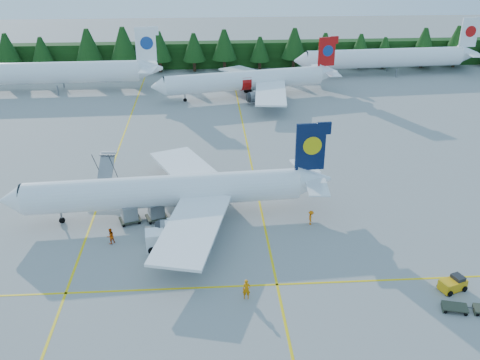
{
  "coord_description": "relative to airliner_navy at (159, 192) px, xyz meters",
  "views": [
    {
      "loc": [
        -0.36,
        -47.7,
        31.23
      ],
      "look_at": [
        3.52,
        10.26,
        3.5
      ],
      "focal_mm": 40.0,
      "sensor_mm": 36.0,
      "label": 1
    }
  ],
  "objects": [
    {
      "name": "uld_pair",
      "position": [
        -1.94,
        -1.0,
        -2.03
      ],
      "size": [
        5.86,
        2.94,
        1.82
      ],
      "rotation": [
        0.0,
        0.0,
        0.33
      ],
      "color": "#2F3325",
      "rests_on": "ground"
    },
    {
      "name": "airliner_navy",
      "position": [
        0.0,
        0.0,
        0.0
      ],
      "size": [
        37.29,
        30.61,
        10.84
      ],
      "rotation": [
        0.0,
        0.0,
        0.06
      ],
      "color": "white",
      "rests_on": "ground"
    },
    {
      "name": "crew_c",
      "position": [
        17.4,
        -2.99,
        -2.39
      ],
      "size": [
        0.61,
        0.79,
        1.73
      ],
      "primitive_type": "imported",
      "rotation": [
        0.0,
        0.0,
        1.39
      ],
      "color": "#E56404",
      "rests_on": "ground"
    },
    {
      "name": "taxi_stripe_b",
      "position": [
        12.04,
        11.82,
        -3.25
      ],
      "size": [
        0.25,
        120.0,
        0.01
      ],
      "primitive_type": "cube",
      "color": "yellow",
      "rests_on": "ground"
    },
    {
      "name": "service_truck",
      "position": [
        1.76,
        -6.76,
        -1.91
      ],
      "size": [
        5.84,
        2.69,
        2.72
      ],
      "rotation": [
        0.0,
        0.0,
        0.12
      ],
      "color": "white",
      "rests_on": "ground"
    },
    {
      "name": "treeline_hedge",
      "position": [
        6.04,
        73.82,
        -0.26
      ],
      "size": [
        220.0,
        4.0,
        6.0
      ],
      "primitive_type": "cube",
      "color": "black",
      "rests_on": "ground"
    },
    {
      "name": "baggage_tug",
      "position": [
        28.55,
        -16.04,
        -2.6
      ],
      "size": [
        2.8,
        2.11,
        1.34
      ],
      "rotation": [
        0.0,
        0.0,
        0.35
      ],
      "color": "#E79F0C",
      "rests_on": "ground"
    },
    {
      "name": "ground",
      "position": [
        6.04,
        -8.18,
        -3.26
      ],
      "size": [
        320.0,
        320.0,
        0.0
      ],
      "primitive_type": "plane",
      "color": "#9D9D98",
      "rests_on": "ground"
    },
    {
      "name": "airstairs",
      "position": [
        -7.57,
        5.77,
        -2.32
      ],
      "size": [
        4.99,
        6.77,
        4.34
      ],
      "rotation": [
        0.0,
        0.0,
        -0.07
      ],
      "color": "white",
      "rests_on": "ground"
    },
    {
      "name": "crew_b",
      "position": [
        -5.01,
        -5.61,
        -2.35
      ],
      "size": [
        1.12,
        1.1,
        1.82
      ],
      "primitive_type": "imported",
      "rotation": [
        0.0,
        0.0,
        3.85
      ],
      "color": "#D94404",
      "rests_on": "ground"
    },
    {
      "name": "airliner_far_left",
      "position": [
        -27.65,
        54.61,
        0.76
      ],
      "size": [
        44.08,
        5.45,
        12.82
      ],
      "rotation": [
        0.0,
        0.0,
        0.03
      ],
      "color": "white",
      "rests_on": "ground"
    },
    {
      "name": "airliner_far_right",
      "position": [
        45.57,
        63.74,
        0.64
      ],
      "size": [
        42.79,
        6.83,
        12.44
      ],
      "rotation": [
        0.0,
        0.0,
        0.07
      ],
      "color": "white",
      "rests_on": "ground"
    },
    {
      "name": "taxi_stripe_cross",
      "position": [
        6.04,
        -14.18,
        -3.25
      ],
      "size": [
        80.0,
        0.25,
        0.01
      ],
      "primitive_type": "cube",
      "color": "yellow",
      "rests_on": "ground"
    },
    {
      "name": "taxi_stripe_a",
      "position": [
        -7.96,
        11.82,
        -3.25
      ],
      "size": [
        0.25,
        120.0,
        0.01
      ],
      "primitive_type": "cube",
      "color": "yellow",
      "rests_on": "ground"
    },
    {
      "name": "crew_a",
      "position": [
        8.94,
        -16.07,
        -2.25
      ],
      "size": [
        0.77,
        0.54,
        2.02
      ],
      "primitive_type": "imported",
      "rotation": [
        0.0,
        0.0,
        -0.08
      ],
      "color": "orange",
      "rests_on": "ground"
    },
    {
      "name": "airliner_red",
      "position": [
        12.96,
        48.16,
        0.04
      ],
      "size": [
        37.36,
        30.43,
        10.98
      ],
      "rotation": [
        0.0,
        0.0,
        0.21
      ],
      "color": "white",
      "rests_on": "ground"
    }
  ]
}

